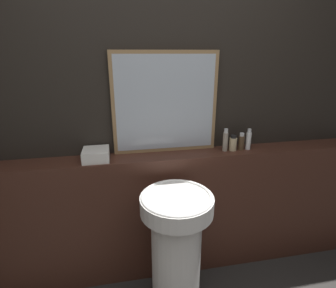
{
  "coord_description": "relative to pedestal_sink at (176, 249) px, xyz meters",
  "views": [
    {
      "loc": [
        -0.35,
        -0.28,
        1.68
      ],
      "look_at": [
        -0.05,
        1.32,
        1.11
      ],
      "focal_mm": 28.0,
      "sensor_mm": 36.0,
      "label": 1
    }
  ],
  "objects": [
    {
      "name": "wall_back",
      "position": [
        0.05,
        0.52,
        0.76
      ],
      "size": [
        8.0,
        0.06,
        2.5
      ],
      "color": "black",
      "rests_on": "ground_plane"
    },
    {
      "name": "vanity_counter",
      "position": [
        0.05,
        0.38,
        0.0
      ],
      "size": [
        2.97,
        0.21,
        0.99
      ],
      "color": "#422319",
      "rests_on": "ground_plane"
    },
    {
      "name": "pedestal_sink",
      "position": [
        0.0,
        0.0,
        0.0
      ],
      "size": [
        0.44,
        0.44,
        0.89
      ],
      "color": "white",
      "rests_on": "ground_plane"
    },
    {
      "name": "mirror",
      "position": [
        0.02,
        0.47,
        0.85
      ],
      "size": [
        0.74,
        0.03,
        0.71
      ],
      "color": "#937047",
      "rests_on": "vanity_counter"
    },
    {
      "name": "towel_stack",
      "position": [
        -0.47,
        0.38,
        0.53
      ],
      "size": [
        0.17,
        0.18,
        0.08
      ],
      "color": "silver",
      "rests_on": "vanity_counter"
    },
    {
      "name": "shampoo_bottle",
      "position": [
        0.45,
        0.38,
        0.57
      ],
      "size": [
        0.04,
        0.04,
        0.17
      ],
      "color": "gray",
      "rests_on": "vanity_counter"
    },
    {
      "name": "conditioner_bottle",
      "position": [
        0.51,
        0.38,
        0.55
      ],
      "size": [
        0.06,
        0.06,
        0.12
      ],
      "color": "#C6B284",
      "rests_on": "vanity_counter"
    },
    {
      "name": "lotion_bottle",
      "position": [
        0.57,
        0.38,
        0.56
      ],
      "size": [
        0.04,
        0.04,
        0.13
      ],
      "color": "#4C3823",
      "rests_on": "vanity_counter"
    },
    {
      "name": "body_wash_bottle",
      "position": [
        0.63,
        0.38,
        0.57
      ],
      "size": [
        0.04,
        0.04,
        0.16
      ],
      "color": "white",
      "rests_on": "vanity_counter"
    }
  ]
}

